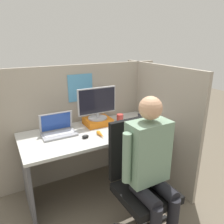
{
  "coord_description": "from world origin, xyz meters",
  "views": [
    {
      "loc": [
        -0.88,
        -1.66,
        1.69
      ],
      "look_at": [
        0.12,
        0.18,
        0.99
      ],
      "focal_mm": 35.0,
      "sensor_mm": 36.0,
      "label": 1
    }
  ],
  "objects_px": {
    "carrot_toy": "(101,135)",
    "office_chair": "(139,177)",
    "monitor": "(97,103)",
    "coffee_mug": "(120,118)",
    "stapler": "(143,117)",
    "person": "(151,163)",
    "laptop": "(58,130)",
    "paper_box": "(98,121)"
  },
  "relations": [
    {
      "from": "paper_box",
      "to": "office_chair",
      "type": "xyz_separation_m",
      "value": [
        0.02,
        -0.82,
        -0.26
      ]
    },
    {
      "from": "paper_box",
      "to": "monitor",
      "type": "bearing_deg",
      "value": 90.0
    },
    {
      "from": "coffee_mug",
      "to": "monitor",
      "type": "bearing_deg",
      "value": 173.28
    },
    {
      "from": "person",
      "to": "office_chair",
      "type": "bearing_deg",
      "value": 89.06
    },
    {
      "from": "monitor",
      "to": "person",
      "type": "distance_m",
      "value": 1.01
    },
    {
      "from": "monitor",
      "to": "carrot_toy",
      "type": "bearing_deg",
      "value": -109.45
    },
    {
      "from": "paper_box",
      "to": "coffee_mug",
      "type": "bearing_deg",
      "value": -6.19
    },
    {
      "from": "stapler",
      "to": "office_chair",
      "type": "xyz_separation_m",
      "value": [
        -0.55,
        -0.71,
        -0.25
      ]
    },
    {
      "from": "stapler",
      "to": "coffee_mug",
      "type": "height_order",
      "value": "coffee_mug"
    },
    {
      "from": "carrot_toy",
      "to": "office_chair",
      "type": "bearing_deg",
      "value": -75.25
    },
    {
      "from": "stapler",
      "to": "office_chair",
      "type": "distance_m",
      "value": 0.94
    },
    {
      "from": "laptop",
      "to": "person",
      "type": "relative_size",
      "value": 0.27
    },
    {
      "from": "monitor",
      "to": "office_chair",
      "type": "distance_m",
      "value": 0.96
    },
    {
      "from": "laptop",
      "to": "stapler",
      "type": "height_order",
      "value": "laptop"
    },
    {
      "from": "office_chair",
      "to": "coffee_mug",
      "type": "xyz_separation_m",
      "value": [
        0.27,
        0.79,
        0.27
      ]
    },
    {
      "from": "coffee_mug",
      "to": "person",
      "type": "bearing_deg",
      "value": -105.78
    },
    {
      "from": "carrot_toy",
      "to": "office_chair",
      "type": "relative_size",
      "value": 0.15
    },
    {
      "from": "stapler",
      "to": "office_chair",
      "type": "height_order",
      "value": "office_chair"
    },
    {
      "from": "laptop",
      "to": "coffee_mug",
      "type": "distance_m",
      "value": 0.77
    },
    {
      "from": "paper_box",
      "to": "stapler",
      "type": "xyz_separation_m",
      "value": [
        0.57,
        -0.11,
        -0.01
      ]
    },
    {
      "from": "stapler",
      "to": "person",
      "type": "xyz_separation_m",
      "value": [
        -0.55,
        -0.87,
        -0.03
      ]
    },
    {
      "from": "stapler",
      "to": "carrot_toy",
      "type": "relative_size",
      "value": 1.04
    },
    {
      "from": "coffee_mug",
      "to": "paper_box",
      "type": "bearing_deg",
      "value": 173.81
    },
    {
      "from": "carrot_toy",
      "to": "person",
      "type": "height_order",
      "value": "person"
    },
    {
      "from": "person",
      "to": "coffee_mug",
      "type": "height_order",
      "value": "person"
    },
    {
      "from": "monitor",
      "to": "person",
      "type": "height_order",
      "value": "person"
    },
    {
      "from": "stapler",
      "to": "coffee_mug",
      "type": "bearing_deg",
      "value": 164.37
    },
    {
      "from": "office_chair",
      "to": "coffee_mug",
      "type": "bearing_deg",
      "value": 71.47
    },
    {
      "from": "laptop",
      "to": "stapler",
      "type": "bearing_deg",
      "value": -2.57
    },
    {
      "from": "paper_box",
      "to": "carrot_toy",
      "type": "distance_m",
      "value": 0.34
    },
    {
      "from": "laptop",
      "to": "coffee_mug",
      "type": "bearing_deg",
      "value": 2.44
    },
    {
      "from": "laptop",
      "to": "office_chair",
      "type": "xyz_separation_m",
      "value": [
        0.5,
        -0.76,
        -0.27
      ]
    },
    {
      "from": "paper_box",
      "to": "person",
      "type": "height_order",
      "value": "person"
    },
    {
      "from": "paper_box",
      "to": "laptop",
      "type": "distance_m",
      "value": 0.49
    },
    {
      "from": "monitor",
      "to": "carrot_toy",
      "type": "distance_m",
      "value": 0.42
    },
    {
      "from": "laptop",
      "to": "office_chair",
      "type": "distance_m",
      "value": 0.95
    },
    {
      "from": "carrot_toy",
      "to": "paper_box",
      "type": "bearing_deg",
      "value": 70.4
    },
    {
      "from": "stapler",
      "to": "person",
      "type": "bearing_deg",
      "value": -122.5
    },
    {
      "from": "laptop",
      "to": "person",
      "type": "distance_m",
      "value": 1.04
    },
    {
      "from": "laptop",
      "to": "person",
      "type": "height_order",
      "value": "person"
    },
    {
      "from": "monitor",
      "to": "coffee_mug",
      "type": "relative_size",
      "value": 5.32
    },
    {
      "from": "laptop",
      "to": "coffee_mug",
      "type": "xyz_separation_m",
      "value": [
        0.77,
        0.03,
        -0.0
      ]
    }
  ]
}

